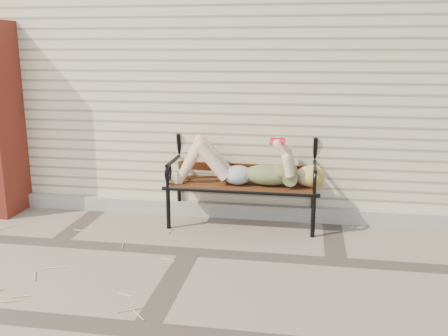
# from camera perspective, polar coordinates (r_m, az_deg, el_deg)

# --- Properties ---
(ground) EXTENTS (80.00, 80.00, 0.00)m
(ground) POSITION_cam_1_polar(r_m,az_deg,el_deg) (4.41, -3.92, -9.55)
(ground) COLOR gray
(ground) RESTS_ON ground
(house_wall) EXTENTS (8.00, 4.00, 3.00)m
(house_wall) POSITION_cam_1_polar(r_m,az_deg,el_deg) (7.01, 1.67, 11.70)
(house_wall) COLOR beige
(house_wall) RESTS_ON ground
(foundation_strip) EXTENTS (8.00, 0.10, 0.15)m
(foundation_strip) POSITION_cam_1_polar(r_m,az_deg,el_deg) (5.27, -1.49, -4.72)
(foundation_strip) COLOR #B0AC9F
(foundation_strip) RESTS_ON ground
(garden_bench) EXTENTS (1.58, 0.63, 1.02)m
(garden_bench) POSITION_cam_1_polar(r_m,az_deg,el_deg) (4.96, 2.25, 0.12)
(garden_bench) COLOR black
(garden_bench) RESTS_ON ground
(reading_woman) EXTENTS (1.49, 0.34, 0.47)m
(reading_woman) POSITION_cam_1_polar(r_m,az_deg,el_deg) (4.83, 2.22, 0.17)
(reading_woman) COLOR #093344
(reading_woman) RESTS_ON ground
(straw_scatter) EXTENTS (2.86, 1.75, 0.01)m
(straw_scatter) POSITION_cam_1_polar(r_m,az_deg,el_deg) (4.58, -21.64, -9.52)
(straw_scatter) COLOR #D3B767
(straw_scatter) RESTS_ON ground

